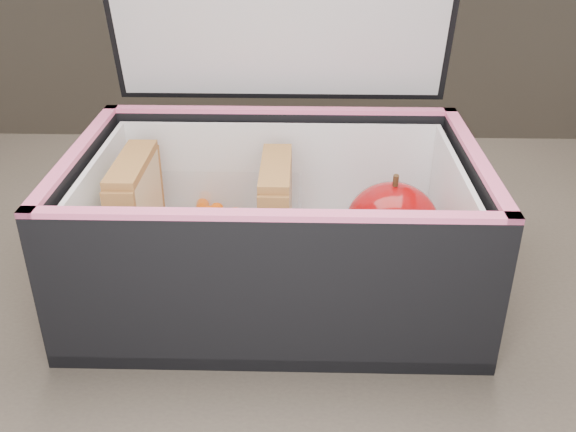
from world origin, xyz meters
name	(u,v)px	position (x,y,z in m)	size (l,w,h in m)	color
kitchen_table	(358,398)	(0.00, 0.00, 0.66)	(1.20, 0.80, 0.75)	brown
lunch_bag	(276,213)	(-0.07, 0.04, 0.82)	(0.32, 0.26, 0.32)	black
plastic_tub	(208,234)	(-0.13, 0.05, 0.80)	(0.16, 0.11, 0.07)	white
sandwich_left	(137,214)	(-0.19, 0.05, 0.82)	(0.02, 0.09, 0.10)	#DFBA8C
sandwich_right	(276,217)	(-0.07, 0.05, 0.82)	(0.02, 0.09, 0.10)	#DFBA8C
carrot_sticks	(208,244)	(-0.13, 0.05, 0.79)	(0.05, 0.14, 0.03)	#FA5600
paper_napkin	(382,261)	(0.02, 0.05, 0.77)	(0.08, 0.08, 0.01)	white
red_apple	(392,225)	(0.02, 0.05, 0.81)	(0.09, 0.09, 0.08)	maroon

